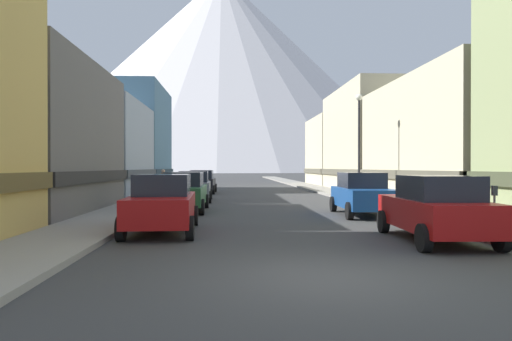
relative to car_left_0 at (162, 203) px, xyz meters
The scene contains 21 objects.
ground_plane 7.28m from the car_left_0, 58.23° to the right, with size 400.00×400.00×0.00m, color #3A3A3A.
sidewalk_left 28.98m from the car_left_0, 94.85° to the left, with size 2.50×100.00×0.15m, color gray.
sidewalk_right 30.57m from the car_left_0, 70.80° to the left, with size 2.50×100.00×0.15m, color gray.
storefront_left_1 9.65m from the car_left_0, 139.16° to the left, with size 7.10×10.45×6.56m.
storefront_left_2 18.17m from the car_left_0, 112.58° to the left, with size 6.76×9.80×6.27m.
storefront_left_3 28.66m from the car_left_0, 107.05° to the left, with size 9.58×10.71×9.05m.
storefront_right_1 18.50m from the car_left_0, 34.45° to the left, with size 7.95×13.90×6.88m.
storefront_right_2 28.77m from the car_left_0, 58.38° to the left, with size 7.67×13.00×8.65m.
storefront_right_3 39.20m from the car_left_0, 68.06° to the left, with size 6.91×10.31×7.46m.
car_left_0 is the anchor object (origin of this frame).
car_left_1 6.76m from the car_left_0, 89.98° to the left, with size 2.10×4.42×1.78m.
car_left_2 13.00m from the car_left_0, 89.98° to the left, with size 2.14×4.44×1.78m.
car_left_3 21.39m from the car_left_0, 90.00° to the left, with size 2.13×4.43×1.78m.
car_right_0 7.92m from the car_left_0, 16.47° to the right, with size 2.23×4.48×1.78m.
car_right_1 8.91m from the car_left_0, 31.38° to the left, with size 2.21×4.47×1.78m.
parking_meter_near 9.70m from the car_left_0, 10.11° to the right, with size 0.14×0.10×1.33m.
potted_plant_0 11.58m from the car_left_0, 21.09° to the left, with size 0.68×0.68×0.91m.
potted_plant_1 12.37m from the car_left_0, 29.11° to the left, with size 0.70×0.70×1.02m.
pedestrian_0 17.86m from the car_left_0, 97.88° to the left, with size 0.36×0.36×1.71m.
streetlamp_right 14.32m from the car_left_0, 49.11° to the left, with size 0.36×0.36×5.86m.
mountain_backdrop 259.91m from the car_left_0, 90.48° to the left, with size 224.55×224.55×113.26m, color silver.
Camera 1 is at (-1.76, -8.25, 2.00)m, focal length 32.55 mm.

